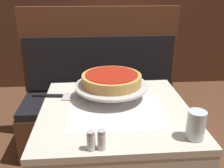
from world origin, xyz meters
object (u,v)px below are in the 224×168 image
at_px(deep_dish_pizza, 112,79).
at_px(pizza_server, 60,96).
at_px(booth_bench, 102,109).
at_px(water_glass_near, 196,125).
at_px(dining_table_rear, 119,48).
at_px(condiment_caddy, 127,33).
at_px(dining_table_front, 115,125).
at_px(salt_shaker, 91,140).
at_px(pepper_shaker, 102,140).
at_px(pizza_pan_stand, 112,86).

xyz_separation_m(deep_dish_pizza, pizza_server, (-0.27, 0.02, -0.10)).
bearing_deg(booth_bench, water_glass_near, -73.35).
bearing_deg(dining_table_rear, condiment_caddy, 46.38).
height_order(dining_table_rear, booth_bench, booth_bench).
distance_m(dining_table_front, salt_shaker, 0.37).
relative_size(deep_dish_pizza, condiment_caddy, 1.85).
height_order(dining_table_front, pizza_server, pizza_server).
bearing_deg(salt_shaker, pizza_server, 109.31).
height_order(dining_table_front, pepper_shaker, pepper_shaker).
xyz_separation_m(dining_table_front, salt_shaker, (-0.12, -0.32, 0.14)).
relative_size(dining_table_front, deep_dish_pizza, 2.43).
relative_size(dining_table_rear, pizza_server, 2.92).
relative_size(dining_table_front, pizza_pan_stand, 1.96).
xyz_separation_m(dining_table_front, pizza_pan_stand, (-0.01, 0.13, 0.16)).
bearing_deg(salt_shaker, dining_table_rear, 81.14).
bearing_deg(water_glass_near, pizza_pan_stand, 126.06).
xyz_separation_m(dining_table_front, booth_bench, (-0.04, 0.82, -0.33)).
height_order(dining_table_front, water_glass_near, water_glass_near).
distance_m(dining_table_rear, condiment_caddy, 0.22).
distance_m(booth_bench, water_glass_near, 1.25).
relative_size(pizza_server, water_glass_near, 2.38).
distance_m(salt_shaker, pepper_shaker, 0.04).
relative_size(dining_table_front, pizza_server, 2.76).
xyz_separation_m(pizza_pan_stand, salt_shaker, (-0.11, -0.45, -0.03)).
bearing_deg(pizza_pan_stand, pizza_server, 175.01).
distance_m(dining_table_rear, pizza_server, 1.59).
xyz_separation_m(deep_dish_pizza, water_glass_near, (0.30, -0.41, -0.04)).
bearing_deg(pizza_server, deep_dish_pizza, -4.99).
bearing_deg(condiment_caddy, deep_dish_pizza, -100.54).
distance_m(pizza_pan_stand, condiment_caddy, 1.68).
height_order(booth_bench, condiment_caddy, booth_bench).
bearing_deg(salt_shaker, pizza_pan_stand, 76.33).
bearing_deg(pizza_pan_stand, salt_shaker, -103.67).
bearing_deg(salt_shaker, water_glass_near, 5.90).
relative_size(dining_table_front, salt_shaker, 10.15).
bearing_deg(pizza_pan_stand, booth_bench, 92.70).
bearing_deg(salt_shaker, dining_table_front, 69.91).
bearing_deg(deep_dish_pizza, pizza_server, 175.01).
bearing_deg(dining_table_front, dining_table_rear, 83.43).
bearing_deg(dining_table_front, condiment_caddy, 80.47).
xyz_separation_m(dining_table_front, pepper_shaker, (-0.08, -0.32, 0.14)).
xyz_separation_m(dining_table_front, condiment_caddy, (0.30, 1.77, 0.15)).
relative_size(pepper_shaker, condiment_caddy, 0.46).
xyz_separation_m(deep_dish_pizza, condiment_caddy, (0.31, 1.65, -0.05)).
relative_size(deep_dish_pizza, water_glass_near, 2.70).
xyz_separation_m(deep_dish_pizza, pepper_shaker, (-0.07, -0.45, -0.06)).
bearing_deg(condiment_caddy, pepper_shaker, -100.20).
xyz_separation_m(dining_table_rear, pizza_pan_stand, (-0.20, -1.54, 0.17)).
relative_size(pizza_pan_stand, condiment_caddy, 2.30).
xyz_separation_m(pepper_shaker, condiment_caddy, (0.38, 2.10, 0.01)).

